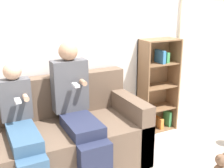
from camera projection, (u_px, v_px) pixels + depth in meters
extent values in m
cube|color=silver|center=(61.00, 42.00, 3.13)|extent=(10.00, 0.06, 2.55)
cube|color=beige|center=(199.00, 49.00, 4.05)|extent=(0.80, 0.04, 2.09)
cube|color=brown|center=(47.00, 156.00, 2.78)|extent=(2.10, 0.68, 0.48)
cube|color=brown|center=(36.00, 119.00, 3.07)|extent=(2.10, 0.17, 0.94)
cube|color=brown|center=(131.00, 127.00, 3.17)|extent=(0.16, 0.68, 0.69)
cube|color=#232842|center=(95.00, 168.00, 2.59)|extent=(0.31, 0.12, 0.48)
cube|color=#232842|center=(82.00, 126.00, 2.76)|extent=(0.31, 0.49, 0.11)
cube|color=#4C4C51|center=(70.00, 85.00, 2.95)|extent=(0.37, 0.16, 0.54)
sphere|color=tan|center=(68.00, 51.00, 2.84)|extent=(0.20, 0.20, 0.20)
cylinder|color=tan|center=(83.00, 82.00, 2.86)|extent=(0.05, 0.10, 0.05)
cube|color=white|center=(76.00, 85.00, 2.78)|extent=(0.05, 0.12, 0.02)
cube|color=#335170|center=(24.00, 137.00, 2.53)|extent=(0.25, 0.52, 0.11)
cube|color=#4C4C51|center=(15.00, 99.00, 2.74)|extent=(0.30, 0.13, 0.41)
sphere|color=tan|center=(12.00, 71.00, 2.66)|extent=(0.17, 0.17, 0.17)
cylinder|color=tan|center=(26.00, 98.00, 2.66)|extent=(0.05, 0.10, 0.05)
cube|color=white|center=(18.00, 101.00, 2.58)|extent=(0.05, 0.12, 0.02)
cube|color=brown|center=(143.00, 89.00, 3.61)|extent=(0.02, 0.27, 1.25)
cube|color=brown|center=(173.00, 84.00, 3.82)|extent=(0.02, 0.27, 1.25)
cube|color=brown|center=(153.00, 84.00, 3.83)|extent=(0.51, 0.02, 1.25)
cube|color=brown|center=(156.00, 128.00, 3.90)|extent=(0.47, 0.24, 0.02)
cube|color=brown|center=(157.00, 108.00, 3.81)|extent=(0.47, 0.24, 0.02)
cube|color=brown|center=(158.00, 86.00, 3.72)|extent=(0.47, 0.24, 0.02)
cube|color=brown|center=(159.00, 64.00, 3.63)|extent=(0.47, 0.24, 0.02)
cube|color=brown|center=(161.00, 40.00, 3.54)|extent=(0.47, 0.24, 0.02)
cube|color=#333338|center=(146.00, 123.00, 3.79)|extent=(0.03, 0.15, 0.20)
cube|color=orange|center=(159.00, 122.00, 3.89)|extent=(0.05, 0.17, 0.14)
cube|color=#333338|center=(150.00, 123.00, 3.82)|extent=(0.05, 0.14, 0.19)
cube|color=teal|center=(160.00, 57.00, 3.61)|extent=(0.04, 0.19, 0.17)
cube|color=#429956|center=(165.00, 57.00, 3.64)|extent=(0.04, 0.15, 0.14)
cube|color=#934CA3|center=(149.00, 123.00, 3.81)|extent=(0.03, 0.19, 0.19)
cube|color=#429956|center=(167.00, 118.00, 3.94)|extent=(0.04, 0.14, 0.21)
sphere|color=brown|center=(221.00, 160.00, 2.72)|extent=(0.12, 0.12, 0.12)
sphere|color=brown|center=(219.00, 157.00, 2.69)|extent=(0.05, 0.05, 0.05)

